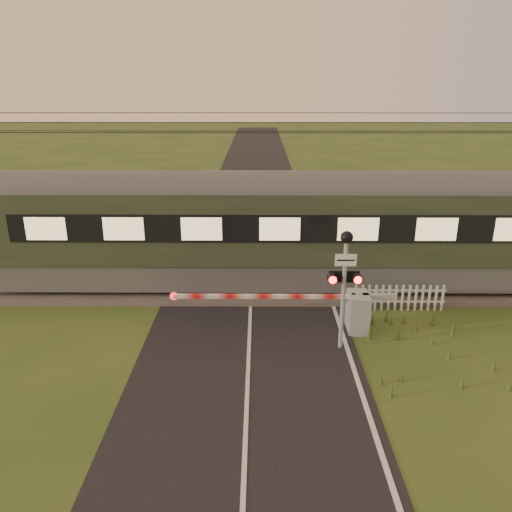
{
  "coord_description": "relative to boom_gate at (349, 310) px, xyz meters",
  "views": [
    {
      "loc": [
        0.28,
        -10.19,
        7.12
      ],
      "look_at": [
        0.19,
        3.2,
        2.37
      ],
      "focal_mm": 35.0,
      "sensor_mm": 36.0,
      "label": 1
    }
  ],
  "objects": [
    {
      "name": "road",
      "position": [
        -2.93,
        -3.48,
        -0.65
      ],
      "size": [
        6.0,
        140.0,
        0.03
      ],
      "color": "black",
      "rests_on": "ground"
    },
    {
      "name": "overhead_wires",
      "position": [
        -2.95,
        3.25,
        5.07
      ],
      "size": [
        120.0,
        0.62,
        0.62
      ],
      "color": "black",
      "rests_on": "ground"
    },
    {
      "name": "picket_fence",
      "position": [
        1.87,
        1.35,
        -0.21
      ],
      "size": [
        3.04,
        0.07,
        0.89
      ],
      "color": "silver",
      "rests_on": "ground"
    },
    {
      "name": "ground",
      "position": [
        -2.95,
        -3.25,
        -0.66
      ],
      "size": [
        160.0,
        160.0,
        0.0
      ],
      "primitive_type": "plane",
      "color": "#2C4A1C",
      "rests_on": "ground"
    },
    {
      "name": "track_bed",
      "position": [
        -2.95,
        3.25,
        -0.59
      ],
      "size": [
        140.0,
        3.4,
        0.39
      ],
      "color": "#47423D",
      "rests_on": "ground"
    },
    {
      "name": "crossing_signal",
      "position": [
        -0.39,
        -1.07,
        1.69
      ],
      "size": [
        0.87,
        0.36,
        3.41
      ],
      "color": "gray",
      "rests_on": "ground"
    },
    {
      "name": "boom_gate",
      "position": [
        0.0,
        0.0,
        0.0
      ],
      "size": [
        6.64,
        0.91,
        1.2
      ],
      "color": "gray",
      "rests_on": "ground"
    }
  ]
}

